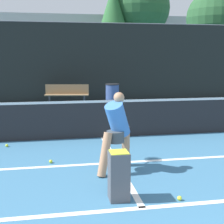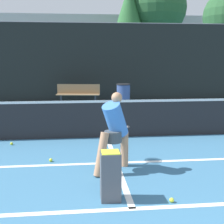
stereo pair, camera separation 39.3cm
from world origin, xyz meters
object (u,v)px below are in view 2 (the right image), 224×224
object	(u,v)px
trash_bin	(123,94)
parked_car	(24,81)
player_practicing	(114,129)
ball_hopper	(110,175)
courtside_bench	(78,94)

from	to	relation	value
trash_bin	parked_car	bearing A→B (deg)	131.11
parked_car	trash_bin	bearing A→B (deg)	-48.89
player_practicing	parked_car	world-z (taller)	parked_car
ball_hopper	parked_car	size ratio (longest dim) A/B	0.17
courtside_bench	trash_bin	xyz separation A→B (m)	(1.88, -0.32, -0.03)
trash_bin	ball_hopper	bearing A→B (deg)	-99.31
courtside_bench	trash_bin	size ratio (longest dim) A/B	2.07
parked_car	player_practicing	bearing A→B (deg)	-73.99
player_practicing	courtside_bench	distance (m)	7.88
ball_hopper	parked_car	xyz separation A→B (m)	(-3.63, 14.51, 0.25)
trash_bin	parked_car	size ratio (longest dim) A/B	0.21
ball_hopper	trash_bin	xyz separation A→B (m)	(1.43, 8.71, 0.08)
ball_hopper	trash_bin	bearing A→B (deg)	80.69
player_practicing	parked_car	bearing A→B (deg)	63.59
courtside_bench	parked_car	size ratio (longest dim) A/B	0.44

